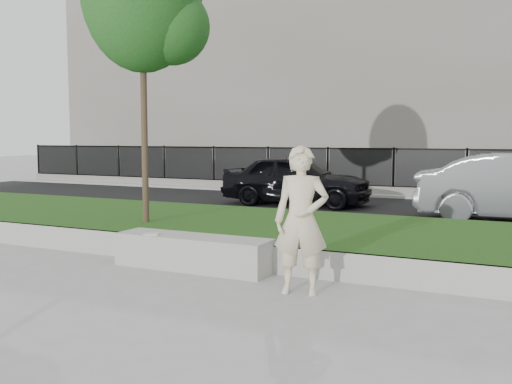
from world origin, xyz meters
The scene contains 11 objects.
ground centered at (0.00, 0.00, 0.00)m, with size 90.00×90.00×0.00m, color gray.
grass_bank centered at (0.00, 3.00, 0.20)m, with size 34.00×4.00×0.40m, color #0D360D.
grass_kerb centered at (0.00, 1.04, 0.20)m, with size 34.00×0.08×0.40m, color gray.
street centered at (0.00, 8.50, 0.02)m, with size 34.00×7.00×0.04m, color black.
far_pavement centered at (0.00, 13.00, 0.06)m, with size 34.00×3.00×0.12m, color gray.
iron_fence centered at (0.00, 12.00, 0.54)m, with size 32.00×0.30×1.50m.
building_facade centered at (0.00, 20.00, 5.00)m, with size 34.00×10.00×10.00m, color slate.
stone_bench centered at (-1.14, 0.80, 0.25)m, with size 2.41×0.60×0.49m, color gray.
man centered at (0.79, 0.25, 0.92)m, with size 0.67×0.44×1.84m, color beige.
book centered at (-1.73, 0.62, 0.51)m, with size 0.21×0.16×0.02m, color beige.
car_dark centered at (-2.56, 8.57, 0.75)m, with size 1.68×4.18×1.42m, color black.
Camera 1 is at (3.30, -6.27, 1.95)m, focal length 40.00 mm.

